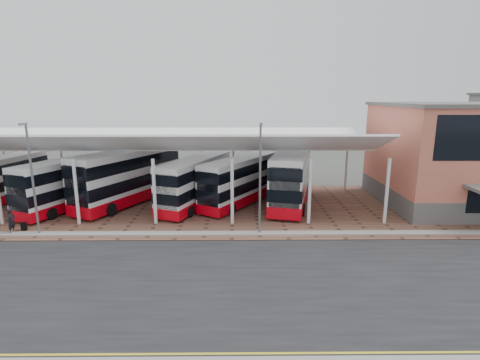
% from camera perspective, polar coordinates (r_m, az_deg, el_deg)
% --- Properties ---
extents(ground, '(140.00, 140.00, 0.00)m').
position_cam_1_polar(ground, '(21.80, -1.43, -14.16)').
color(ground, '#3E413C').
extents(road, '(120.00, 14.00, 0.02)m').
position_cam_1_polar(road, '(20.91, -1.47, -15.38)').
color(road, black).
rests_on(road, ground).
extents(forecourt, '(72.00, 16.00, 0.06)m').
position_cam_1_polar(forecourt, '(33.94, 2.29, -4.12)').
color(forecourt, brown).
rests_on(forecourt, ground).
extents(north_kerb, '(120.00, 0.80, 0.14)m').
position_cam_1_polar(north_kerb, '(27.45, -1.23, -8.17)').
color(north_kerb, gray).
rests_on(north_kerb, ground).
extents(yellow_line_near, '(120.00, 0.12, 0.01)m').
position_cam_1_polar(yellow_line_near, '(15.86, -1.86, -25.59)').
color(yellow_line_near, gold).
rests_on(yellow_line_near, road).
extents(yellow_line_far, '(120.00, 0.12, 0.01)m').
position_cam_1_polar(yellow_line_far, '(16.10, -1.83, -24.93)').
color(yellow_line_far, gold).
rests_on(yellow_line_far, road).
extents(canopy, '(37.00, 11.63, 7.07)m').
position_cam_1_polar(canopy, '(34.22, -11.27, 5.66)').
color(canopy, silver).
rests_on(canopy, ground).
extents(lamp_west, '(0.16, 0.90, 8.07)m').
position_cam_1_polar(lamp_west, '(29.96, -29.13, 0.52)').
color(lamp_west, slate).
rests_on(lamp_west, ground).
extents(lamp_east, '(0.16, 0.90, 8.07)m').
position_cam_1_polar(lamp_east, '(26.35, 3.08, 0.66)').
color(lamp_east, slate).
rests_on(lamp_east, ground).
extents(bus_0, '(4.18, 10.54, 4.24)m').
position_cam_1_polar(bus_0, '(41.19, -32.67, -0.08)').
color(bus_0, silver).
rests_on(bus_0, forecourt).
extents(bus_1, '(6.41, 10.76, 4.39)m').
position_cam_1_polar(bus_1, '(36.59, -24.33, -0.44)').
color(bus_1, silver).
rests_on(bus_1, forecourt).
extents(bus_2, '(7.82, 12.02, 4.96)m').
position_cam_1_polar(bus_2, '(36.17, -16.59, 0.49)').
color(bus_2, silver).
rests_on(bus_2, forecourt).
extents(bus_3, '(6.06, 10.63, 4.32)m').
position_cam_1_polar(bus_3, '(34.09, -6.77, -0.34)').
color(bus_3, silver).
rests_on(bus_3, forecourt).
extents(bus_4, '(7.51, 10.06, 4.27)m').
position_cam_1_polar(bus_4, '(34.44, 0.06, -0.16)').
color(bus_4, silver).
rests_on(bus_4, forecourt).
extents(bus_5, '(5.51, 12.24, 4.92)m').
position_cam_1_polar(bus_5, '(34.99, 7.88, 0.46)').
color(bus_5, silver).
rests_on(bus_5, forecourt).
extents(pedestrian, '(0.53, 0.73, 1.85)m').
position_cam_1_polar(pedestrian, '(31.93, -31.48, -5.35)').
color(pedestrian, black).
rests_on(pedestrian, forecourt).
extents(suitcase, '(0.36, 0.26, 0.62)m').
position_cam_1_polar(suitcase, '(32.31, -30.07, -6.13)').
color(suitcase, black).
rests_on(suitcase, forecourt).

